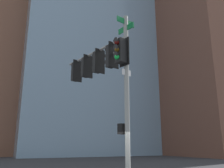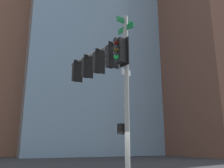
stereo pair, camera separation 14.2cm
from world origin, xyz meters
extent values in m
cylinder|color=gray|center=(0.09, 0.37, 3.64)|extent=(0.19, 0.19, 7.29)
cylinder|color=gray|center=(-0.47, 2.55, 6.35)|extent=(1.23, 4.40, 0.12)
cylinder|color=gray|center=(-0.11, 1.15, 5.90)|extent=(0.34, 1.03, 0.75)
cube|color=#0F6B33|center=(0.09, 0.37, 7.04)|extent=(0.94, 0.27, 0.24)
cube|color=#0F6B33|center=(0.09, 0.37, 6.74)|extent=(0.25, 0.88, 0.24)
cube|color=white|center=(0.09, 0.37, 4.81)|extent=(0.44, 0.14, 0.24)
cube|color=black|center=(-0.15, 1.32, 5.79)|extent=(0.41, 0.41, 1.00)
cube|color=black|center=(-0.11, 1.13, 5.79)|extent=(0.54, 0.17, 1.16)
sphere|color=red|center=(-0.20, 1.52, 6.09)|extent=(0.20, 0.20, 0.20)
cylinder|color=black|center=(-0.22, 1.58, 6.18)|extent=(0.23, 0.10, 0.23)
sphere|color=#4C330A|center=(-0.20, 1.52, 5.79)|extent=(0.20, 0.20, 0.20)
cylinder|color=black|center=(-0.22, 1.58, 5.88)|extent=(0.23, 0.10, 0.23)
sphere|color=#0A3819|center=(-0.20, 1.52, 5.49)|extent=(0.20, 0.20, 0.20)
cylinder|color=black|center=(-0.22, 1.58, 5.58)|extent=(0.23, 0.10, 0.23)
cube|color=black|center=(-0.40, 2.27, 5.79)|extent=(0.41, 0.41, 1.00)
cube|color=black|center=(-0.35, 2.08, 5.79)|extent=(0.54, 0.17, 1.16)
sphere|color=#470A07|center=(-0.45, 2.47, 6.09)|extent=(0.20, 0.20, 0.20)
cylinder|color=black|center=(-0.46, 2.53, 6.18)|extent=(0.23, 0.10, 0.23)
sphere|color=#4C330A|center=(-0.45, 2.47, 5.79)|extent=(0.20, 0.20, 0.20)
cylinder|color=black|center=(-0.46, 2.53, 5.88)|extent=(0.23, 0.10, 0.23)
sphere|color=green|center=(-0.45, 2.47, 5.49)|extent=(0.20, 0.20, 0.20)
cylinder|color=black|center=(-0.46, 2.53, 5.58)|extent=(0.23, 0.10, 0.23)
cube|color=black|center=(-0.64, 3.22, 5.79)|extent=(0.41, 0.41, 1.00)
cube|color=black|center=(-0.59, 3.04, 5.79)|extent=(0.54, 0.17, 1.16)
sphere|color=#470A07|center=(-0.69, 3.42, 6.09)|extent=(0.20, 0.20, 0.20)
cylinder|color=black|center=(-0.71, 3.48, 6.18)|extent=(0.23, 0.10, 0.23)
sphere|color=#F29E0C|center=(-0.69, 3.42, 5.79)|extent=(0.20, 0.20, 0.20)
cylinder|color=black|center=(-0.71, 3.48, 5.88)|extent=(0.23, 0.10, 0.23)
sphere|color=#0A3819|center=(-0.69, 3.42, 5.49)|extent=(0.20, 0.20, 0.20)
cylinder|color=black|center=(-0.71, 3.48, 5.58)|extent=(0.23, 0.10, 0.23)
cube|color=black|center=(-0.88, 4.17, 5.79)|extent=(0.41, 0.41, 1.00)
cube|color=black|center=(-0.84, 3.99, 5.79)|extent=(0.54, 0.17, 1.16)
sphere|color=#470A07|center=(-0.93, 4.37, 6.09)|extent=(0.20, 0.20, 0.20)
cylinder|color=black|center=(-0.95, 4.43, 6.18)|extent=(0.23, 0.10, 0.23)
sphere|color=#4C330A|center=(-0.93, 4.37, 5.79)|extent=(0.20, 0.20, 0.20)
cylinder|color=black|center=(-0.95, 4.43, 5.88)|extent=(0.23, 0.10, 0.23)
sphere|color=green|center=(-0.93, 4.37, 5.49)|extent=(0.20, 0.20, 0.20)
cylinder|color=black|center=(-0.95, 4.43, 5.58)|extent=(0.23, 0.10, 0.23)
cube|color=black|center=(-0.20, 0.30, 5.65)|extent=(0.41, 0.41, 1.00)
cube|color=black|center=(-0.01, 0.34, 5.65)|extent=(0.17, 0.54, 1.16)
sphere|color=#470A07|center=(-0.39, 0.24, 5.95)|extent=(0.20, 0.20, 0.20)
cylinder|color=black|center=(-0.46, 0.23, 6.04)|extent=(0.10, 0.23, 0.23)
sphere|color=#4C330A|center=(-0.39, 0.24, 5.65)|extent=(0.20, 0.20, 0.20)
cylinder|color=black|center=(-0.46, 0.23, 5.74)|extent=(0.10, 0.23, 0.23)
sphere|color=green|center=(-0.39, 0.24, 5.35)|extent=(0.20, 0.20, 0.20)
cylinder|color=black|center=(-0.46, 0.23, 5.44)|extent=(0.10, 0.23, 0.23)
cube|color=black|center=(0.03, 0.60, 2.61)|extent=(0.41, 0.33, 0.40)
cube|color=#EA5914|center=(-0.01, 0.74, 2.61)|extent=(0.25, 0.08, 0.28)
cube|color=brown|center=(37.32, 28.11, 29.41)|extent=(21.72, 18.97, 58.82)
cube|color=brown|center=(-3.65, 49.32, 22.70)|extent=(21.12, 18.17, 45.39)
cube|color=#7A99B2|center=(14.16, 46.08, 31.69)|extent=(30.80, 25.16, 63.39)
camera|label=1|loc=(-4.31, -7.56, 2.02)|focal=38.28mm
camera|label=2|loc=(-4.18, -7.62, 2.02)|focal=38.28mm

